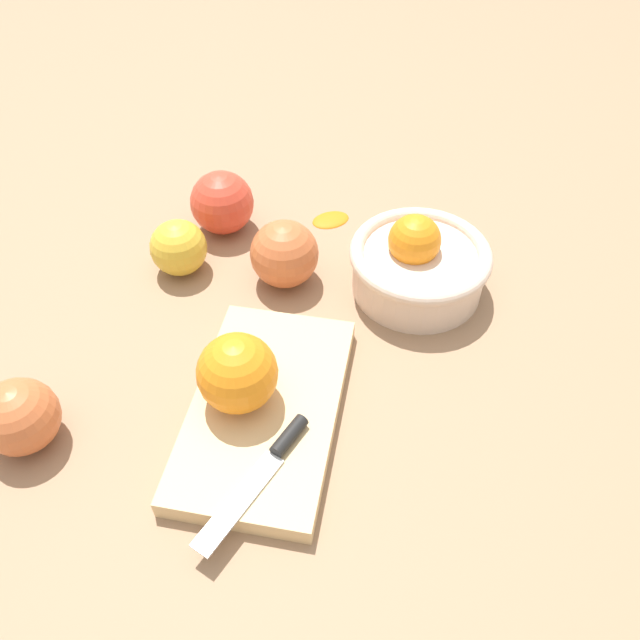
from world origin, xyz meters
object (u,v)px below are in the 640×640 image
object	(u,v)px
cutting_board	(265,410)
apple_front_left	(179,248)
apple_mid_left	(284,254)
orange_on_board	(237,373)
knife	(269,463)
apple_front_right	(20,417)
bowl	(418,264)
apple_front_left_2	(222,203)

from	to	relation	value
cutting_board	apple_front_left	bearing A→B (deg)	-127.61
apple_mid_left	orange_on_board	bearing A→B (deg)	14.06
orange_on_board	knife	bearing A→B (deg)	47.26
cutting_board	apple_mid_left	xyz separation A→B (m)	(-0.19, -0.07, 0.03)
cutting_board	apple_front_right	bearing A→B (deg)	-58.76
bowl	apple_mid_left	size ratio (longest dim) A/B	2.02
knife	apple_front_left_2	bearing A→B (deg)	-143.33
cutting_board	apple_front_right	size ratio (longest dim) A/B	3.32
cutting_board	knife	world-z (taller)	knife
cutting_board	apple_front_left_2	size ratio (longest dim) A/B	3.04
bowl	apple_front_left	xyz separation A→B (m)	(0.09, -0.28, -0.00)
orange_on_board	apple_front_left	size ratio (longest dim) A/B	1.14
bowl	apple_front_left	size ratio (longest dim) A/B	2.40
apple_front_left_2	apple_mid_left	bearing A→B (deg)	64.70
bowl	apple_mid_left	xyz separation A→B (m)	(0.05, -0.15, 0.00)
apple_front_left	apple_mid_left	size ratio (longest dim) A/B	0.84
cutting_board	apple_front_right	distance (m)	0.23
apple_front_left	apple_front_left_2	distance (m)	0.09
bowl	apple_front_left_2	world-z (taller)	bowl
orange_on_board	apple_front_left_2	size ratio (longest dim) A/B	0.96
apple_mid_left	apple_front_left	bearing A→B (deg)	-73.67
knife	apple_mid_left	bearing A→B (deg)	-156.35
apple_front_left	apple_front_right	distance (m)	0.27
cutting_board	apple_front_left_2	world-z (taller)	apple_front_left_2
orange_on_board	apple_mid_left	bearing A→B (deg)	-165.94
apple_mid_left	bowl	bearing A→B (deg)	109.47
bowl	apple_front_right	size ratio (longest dim) A/B	2.21
knife	orange_on_board	bearing A→B (deg)	-132.74
bowl	cutting_board	distance (m)	0.26
bowl	apple_front_left	bearing A→B (deg)	-71.95
cutting_board	apple_front_left	xyz separation A→B (m)	(-0.15, -0.20, 0.02)
apple_front_left	apple_front_left_2	bearing A→B (deg)	175.58
apple_front_left_2	cutting_board	bearing A→B (deg)	37.92
bowl	apple_front_left	distance (m)	0.29
knife	apple_front_left_2	world-z (taller)	apple_front_left_2
apple_front_left_2	apple_front_left	bearing A→B (deg)	-4.42
apple_mid_left	apple_front_left_2	xyz separation A→B (m)	(-0.06, -0.12, 0.00)
orange_on_board	apple_front_left	world-z (taller)	orange_on_board
bowl	cutting_board	bearing A→B (deg)	-17.45
apple_front_right	apple_mid_left	bearing A→B (deg)	158.07
bowl	knife	distance (m)	0.31
apple_front_left	apple_front_right	world-z (taller)	apple_front_right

